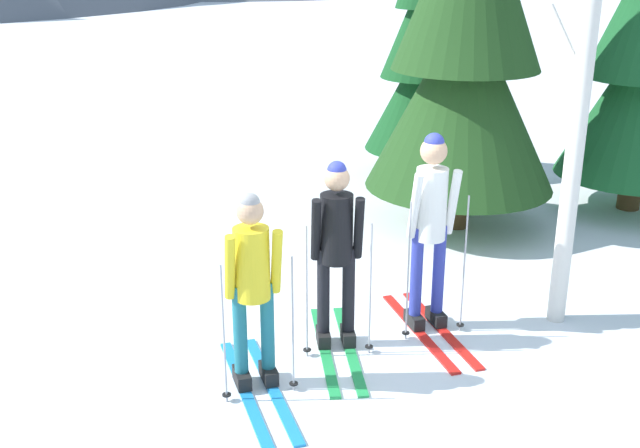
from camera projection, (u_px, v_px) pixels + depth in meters
name	position (u px, v px, depth m)	size (l,w,h in m)	color
ground_plane	(357.00, 349.00, 6.79)	(400.00, 400.00, 0.00)	white
skier_in_yellow	(253.00, 286.00, 5.94)	(0.65, 1.66, 1.62)	#1E84D1
skier_in_black	(336.00, 249.00, 6.55)	(0.92, 1.57, 1.68)	green
skier_in_white	(431.00, 222.00, 6.85)	(0.65, 1.60, 1.84)	red
pine_tree_near	(426.00, 48.00, 11.36)	(1.74, 1.74, 4.20)	#51381E
pine_tree_far	(468.00, 19.00, 8.91)	(2.29, 2.29, 5.54)	#51381E
birch_tree_tall	(582.00, 85.00, 6.58)	(0.51, 0.82, 4.35)	silver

